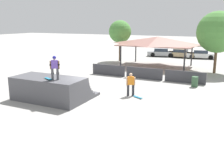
% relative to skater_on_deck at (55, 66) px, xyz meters
% --- Properties ---
extents(ground_plane, '(160.00, 160.00, 0.00)m').
position_rel_skater_on_deck_xyz_m(ground_plane, '(1.68, 1.72, -2.49)').
color(ground_plane, '#A3A09B').
extents(quarter_pipe_ramp, '(4.96, 3.82, 1.60)m').
position_rel_skater_on_deck_xyz_m(quarter_pipe_ramp, '(-0.88, 0.62, -1.77)').
color(quarter_pipe_ramp, '#4C4C51').
rests_on(quarter_pipe_ramp, ground).
extents(skater_on_deck, '(0.64, 0.46, 1.55)m').
position_rel_skater_on_deck_xyz_m(skater_on_deck, '(0.00, 0.00, 0.00)').
color(skater_on_deck, '#4C4C51').
rests_on(skater_on_deck, quarter_pipe_ramp).
extents(skateboard_on_deck, '(0.80, 0.51, 0.09)m').
position_rel_skater_on_deck_xyz_m(skateboard_on_deck, '(-0.47, -0.11, -0.83)').
color(skateboard_on_deck, green).
rests_on(skateboard_on_deck, quarter_pipe_ramp).
extents(bystander_walking, '(0.64, 0.44, 1.69)m').
position_rel_skater_on_deck_xyz_m(bystander_walking, '(3.72, 3.72, -1.55)').
color(bystander_walking, '#2D2D33').
rests_on(bystander_walking, ground).
extents(skateboard_on_ground, '(0.82, 0.56, 0.09)m').
position_rel_skater_on_deck_xyz_m(skateboard_on_ground, '(4.39, 3.46, -2.43)').
color(skateboard_on_ground, silver).
rests_on(skateboard_on_ground, ground).
extents(barrier_fence, '(10.95, 0.12, 1.05)m').
position_rel_skater_on_deck_xyz_m(barrier_fence, '(2.84, 9.41, -1.96)').
color(barrier_fence, '#3D3D42').
rests_on(barrier_fence, ground).
extents(pavilion_shelter, '(8.46, 5.90, 3.55)m').
position_rel_skater_on_deck_xyz_m(pavilion_shelter, '(2.13, 16.32, 0.55)').
color(pavilion_shelter, '#2D2D33').
rests_on(pavilion_shelter, ground).
extents(tree_beside_pavilion, '(2.99, 2.99, 5.45)m').
position_rel_skater_on_deck_xyz_m(tree_beside_pavilion, '(-3.64, 18.50, 1.44)').
color(tree_beside_pavilion, brown).
rests_on(tree_beside_pavilion, ground).
extents(tree_far_back, '(4.21, 4.21, 6.32)m').
position_rel_skater_on_deck_xyz_m(tree_far_back, '(8.60, 15.21, 1.72)').
color(tree_far_back, brown).
rests_on(tree_far_back, ground).
extents(trash_bin, '(0.52, 0.52, 0.85)m').
position_rel_skater_on_deck_xyz_m(trash_bin, '(7.54, 8.40, -2.06)').
color(trash_bin, '#385B3D').
rests_on(trash_bin, ground).
extents(parked_car_silver, '(4.54, 2.42, 1.27)m').
position_rel_skater_on_deck_xyz_m(parked_car_silver, '(0.39, 25.34, -1.89)').
color(parked_car_silver, '#A8AAAF').
rests_on(parked_car_silver, ground).
extents(parked_car_tan, '(4.20, 2.07, 1.27)m').
position_rel_skater_on_deck_xyz_m(parked_car_tan, '(3.25, 25.58, -1.89)').
color(parked_car_tan, tan).
rests_on(parked_car_tan, ground).
extents(parked_car_white, '(4.31, 2.26, 1.27)m').
position_rel_skater_on_deck_xyz_m(parked_car_white, '(6.12, 25.62, -1.89)').
color(parked_car_white, silver).
rests_on(parked_car_white, ground).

